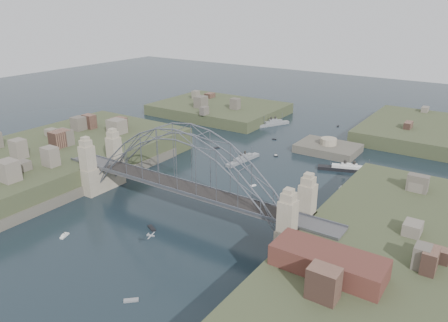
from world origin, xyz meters
TOP-DOWN VIEW (x-y plane):
  - ground at (0.00, 0.00)m, footprint 500.00×500.00m
  - bridge at (0.00, 0.00)m, footprint 84.00×13.80m
  - shore_west at (-57.32, 0.00)m, footprint 50.50×90.00m
  - shore_east at (57.32, 0.00)m, footprint 50.50×90.00m
  - headland_nw at (-55.00, 95.00)m, footprint 60.00×45.00m
  - fort_island at (12.00, 70.00)m, footprint 22.00×16.00m
  - wharf_shed at (44.00, -14.00)m, footprint 20.00×8.00m
  - naval_cruiser_near at (-9.12, 43.47)m, footprint 4.32×16.44m
  - naval_cruiser_far at (-22.39, 91.06)m, footprint 9.64×15.65m
  - ocean_liner at (25.05, 55.47)m, footprint 20.14×9.49m
  - aeroplane at (8.11, -21.60)m, footprint 1.70×2.99m
  - small_boat_a at (-16.48, 16.82)m, footprint 1.55×2.77m
  - small_boat_b at (4.80, 26.79)m, footprint 1.56×2.06m
  - small_boat_c at (-2.89, -10.06)m, footprint 3.39×2.37m
  - small_boat_d at (28.05, 40.55)m, footprint 1.48×2.39m
  - small_boat_e at (-25.41, 50.01)m, footprint 2.19×3.38m
  - small_boat_f at (-1.94, 54.77)m, footprint 1.61×1.13m
  - small_boat_g at (12.96, -32.68)m, footprint 2.67×2.57m
  - small_boat_h at (-11.89, 72.43)m, footprint 1.87×0.96m
  - small_boat_i at (34.21, 12.65)m, footprint 2.47×1.76m
  - small_boat_j at (-17.72, -24.69)m, footprint 1.72×2.87m
  - small_boat_k at (2.79, 106.08)m, footprint 1.02×2.21m

SIDE VIEW (x-z plane):
  - fort_island at x=12.00m, z-range -5.04..4.36m
  - ground at x=0.00m, z-range 0.00..0.00m
  - small_boat_b at x=4.80m, z-range -0.08..0.38m
  - small_boat_c at x=-2.89m, z-range -0.08..0.38m
  - small_boat_e at x=-25.41m, z-range -0.08..0.38m
  - small_boat_g at x=12.96m, z-range -0.08..0.38m
  - small_boat_h at x=-11.89m, z-range -0.08..0.38m
  - small_boat_k at x=2.79m, z-range -0.08..0.38m
  - small_boat_j at x=-17.72m, z-range -0.43..1.00m
  - small_boat_a at x=-16.48m, z-range -0.43..1.00m
  - small_boat_d at x=28.05m, z-range -0.43..1.00m
  - small_boat_f at x=-1.94m, z-range -0.41..1.01m
  - headland_nw at x=-55.00m, z-range -4.00..5.00m
  - naval_cruiser_near at x=-9.12m, z-range -1.69..3.20m
  - ocean_liner at x=25.05m, z-range -1.73..3.28m
  - naval_cruiser_far at x=-22.39m, z-range -1.91..3.65m
  - small_boat_i at x=34.21m, z-range -0.32..2.06m
  - shore_west at x=-57.32m, z-range -4.03..7.97m
  - shore_east at x=57.32m, z-range -4.03..7.97m
  - aeroplane at x=8.11m, z-range 7.08..7.52m
  - wharf_shed at x=44.00m, z-range 8.00..12.00m
  - bridge at x=0.00m, z-range 0.02..24.62m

